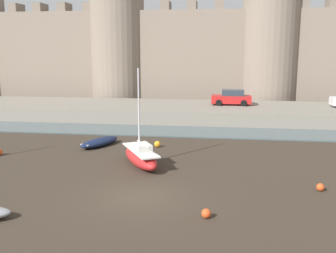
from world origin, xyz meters
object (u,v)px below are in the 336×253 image
(sailboat_foreground_centre, at_px, (141,156))
(mooring_buoy_near_shore, at_px, (206,213))
(mooring_buoy_mid_mud, at_px, (320,187))
(mooring_buoy_near_channel, at_px, (157,144))
(rowboat_foreground_right, at_px, (100,142))
(car_quay_west, at_px, (232,98))

(sailboat_foreground_centre, xyz_separation_m, mooring_buoy_near_shore, (4.32, -7.14, -0.41))
(mooring_buoy_near_shore, bearing_deg, mooring_buoy_mid_mud, 35.86)
(mooring_buoy_mid_mud, bearing_deg, sailboat_foreground_centre, 162.82)
(mooring_buoy_near_shore, relative_size, mooring_buoy_near_channel, 0.89)
(sailboat_foreground_centre, height_order, mooring_buoy_mid_mud, sailboat_foreground_centre)
(rowboat_foreground_right, relative_size, mooring_buoy_near_channel, 8.22)
(mooring_buoy_near_channel, bearing_deg, mooring_buoy_near_shore, -71.17)
(car_quay_west, bearing_deg, mooring_buoy_near_channel, -112.27)
(mooring_buoy_mid_mud, xyz_separation_m, mooring_buoy_near_channel, (-9.69, 7.84, 0.03))
(sailboat_foreground_centre, xyz_separation_m, mooring_buoy_mid_mud, (9.94, -3.07, -0.41))
(rowboat_foreground_right, height_order, car_quay_west, car_quay_west)
(sailboat_foreground_centre, bearing_deg, rowboat_foreground_right, 131.78)
(car_quay_west, bearing_deg, mooring_buoy_near_shore, -93.51)
(sailboat_foreground_centre, bearing_deg, mooring_buoy_mid_mud, -17.18)
(rowboat_foreground_right, relative_size, car_quay_west, 0.94)
(car_quay_west, bearing_deg, sailboat_foreground_centre, -107.65)
(sailboat_foreground_centre, distance_m, mooring_buoy_near_channel, 4.79)
(rowboat_foreground_right, height_order, mooring_buoy_near_channel, rowboat_foreground_right)
(mooring_buoy_mid_mud, height_order, car_quay_west, car_quay_west)
(rowboat_foreground_right, bearing_deg, mooring_buoy_near_shore, -54.34)
(sailboat_foreground_centre, relative_size, mooring_buoy_mid_mud, 14.89)
(mooring_buoy_near_shore, height_order, mooring_buoy_near_channel, mooring_buoy_near_channel)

